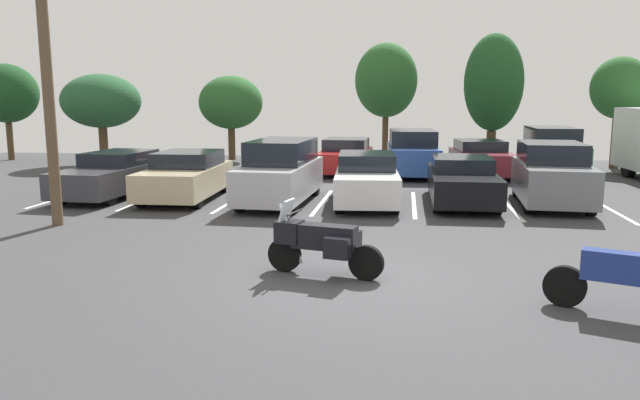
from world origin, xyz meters
TOP-DOWN VIEW (x-y plane):
  - ground at (0.00, 0.00)m, footprint 44.00×44.00m
  - motorcycle_touring at (-0.52, 0.13)m, footprint 2.16×0.99m
  - motorcycle_second at (4.18, -1.28)m, footprint 2.18×0.99m
  - parking_stripes at (-1.53, 7.79)m, footprint 16.75×4.60m
  - car_charcoal at (-8.36, 8.08)m, footprint 2.10×4.99m
  - car_champagne at (-5.84, 7.79)m, footprint 2.10×4.54m
  - car_silver at (-2.76, 7.52)m, footprint 1.97×4.78m
  - car_white at (-0.18, 7.74)m, footprint 2.13×4.71m
  - car_black at (2.66, 8.14)m, footprint 1.87×4.84m
  - car_grey at (5.25, 8.20)m, footprint 2.13×4.32m
  - car_far_red at (-1.53, 15.03)m, footprint 2.05×4.44m
  - car_far_blue at (1.24, 14.65)m, footprint 2.16×4.73m
  - car_far_maroon at (4.01, 14.86)m, footprint 2.34×4.52m
  - car_far_green at (6.79, 15.11)m, footprint 1.92×4.89m
  - utility_pole at (-7.65, 3.54)m, footprint 1.42×1.30m
  - tree_far_left at (-7.83, 19.77)m, footprint 3.21×3.21m
  - tree_rear at (-13.25, 16.83)m, footprint 3.65×3.65m
  - tree_right at (-18.99, 18.14)m, footprint 3.11×3.11m
  - tree_far_right at (10.29, 18.44)m, footprint 2.51×2.51m
  - tree_left at (-0.07, 20.81)m, footprint 3.12×3.12m
  - tree_center at (4.98, 19.34)m, footprint 2.73×2.73m

SIDE VIEW (x-z plane):
  - ground at x=0.00m, z-range -0.10..0.00m
  - parking_stripes at x=-1.53m, z-range 0.00..0.01m
  - motorcycle_second at x=4.18m, z-range -0.07..1.21m
  - motorcycle_touring at x=-0.52m, z-range -0.05..1.30m
  - car_black at x=2.66m, z-range 0.00..1.38m
  - car_charcoal at x=-8.36m, z-range -0.01..1.41m
  - car_far_red at x=-1.53m, z-range -0.02..1.43m
  - car_far_maroon at x=4.01m, z-range 0.00..1.43m
  - car_champagne at x=-5.84m, z-range -0.01..1.46m
  - car_white at x=-0.18m, z-range -0.01..1.49m
  - car_grey at x=5.25m, z-range -0.02..1.82m
  - car_far_blue at x=1.24m, z-range 0.01..1.86m
  - car_silver at x=-2.76m, z-range -0.01..1.89m
  - car_far_green at x=6.79m, z-range -0.02..1.95m
  - tree_far_left at x=-7.83m, z-range 0.77..5.01m
  - tree_rear at x=-13.25m, z-range 0.85..5.09m
  - tree_right at x=-18.99m, z-range 0.93..5.75m
  - tree_far_right at x=10.29m, z-range 1.05..5.98m
  - tree_center at x=4.98m, z-range 0.77..6.86m
  - tree_left at x=-0.07m, z-range 1.06..6.90m
  - utility_pole at x=-7.65m, z-range 0.15..9.11m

